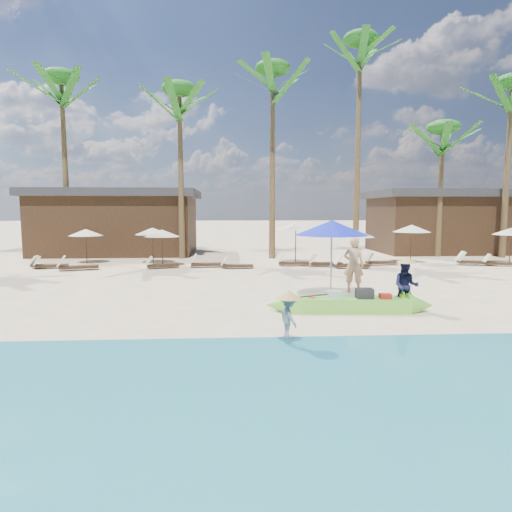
{
  "coord_description": "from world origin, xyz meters",
  "views": [
    {
      "loc": [
        -0.29,
        -12.0,
        2.88
      ],
      "look_at": [
        0.49,
        2.0,
        1.41
      ],
      "focal_mm": 30.0,
      "sensor_mm": 36.0,
      "label": 1
    }
  ],
  "objects": [
    {
      "name": "lounger_4_right",
      "position": [
        -3.93,
        9.69,
        0.19
      ],
      "size": [
        1.72,
        0.92,
        0.56
      ],
      "rotation": [
        0.0,
        0.0,
        0.27
      ],
      "color": "#382716",
      "rests_on": "ground"
    },
    {
      "name": "lounger_6_right",
      "position": [
        2.83,
        10.3,
        0.19
      ],
      "size": [
        1.7,
        0.6,
        0.57
      ],
      "rotation": [
        0.0,
        0.0,
        -0.05
      ],
      "color": "#382716",
      "rests_on": "ground"
    },
    {
      "name": "lounger_5_left",
      "position": [
        -1.68,
        10.02,
        0.2
      ],
      "size": [
        1.82,
        0.63,
        0.61
      ],
      "rotation": [
        0.0,
        0.0,
        0.04
      ],
      "color": "#382716",
      "rests_on": "ground"
    },
    {
      "name": "resort_parasol_8",
      "position": [
        9.7,
        11.3,
        1.92
      ],
      "size": [
        2.07,
        2.07,
        2.13
      ],
      "color": "#382716",
      "rests_on": "ground"
    },
    {
      "name": "resort_parasol_5",
      "position": [
        -3.97,
        10.63,
        1.73
      ],
      "size": [
        1.87,
        1.87,
        1.92
      ],
      "color": "#382716",
      "rests_on": "ground"
    },
    {
      "name": "lounger_9_left",
      "position": [
        12.64,
        10.09,
        0.22
      ],
      "size": [
        1.98,
        0.89,
        0.65
      ],
      "rotation": [
        0.0,
        0.0,
        -0.16
      ],
      "color": "#382716",
      "rests_on": "ground"
    },
    {
      "name": "resort_parasol_4",
      "position": [
        -4.68,
        11.86,
        1.78
      ],
      "size": [
        1.92,
        1.92,
        1.98
      ],
      "color": "#382716",
      "rests_on": "ground"
    },
    {
      "name": "resort_parasol_7",
      "position": [
        6.2,
        9.9,
        1.72
      ],
      "size": [
        1.85,
        1.85,
        1.9
      ],
      "color": "#382716",
      "rests_on": "ground"
    },
    {
      "name": "lounger_3_right",
      "position": [
        -9.52,
        9.98,
        0.18
      ],
      "size": [
        1.7,
        0.96,
        0.55
      ],
      "rotation": [
        0.0,
        0.0,
        0.3
      ],
      "color": "#382716",
      "rests_on": "ground"
    },
    {
      "name": "lounger_3_left",
      "position": [
        -9.75,
        10.06,
        0.19
      ],
      "size": [
        1.69,
        0.6,
        0.56
      ],
      "rotation": [
        0.0,
        0.0,
        0.06
      ],
      "color": "#382716",
      "rests_on": "ground"
    },
    {
      "name": "palm_6",
      "position": [
        12.84,
        14.52,
        7.05
      ],
      "size": [
        2.08,
        2.08,
        8.51
      ],
      "color": "brown",
      "rests_on": "ground"
    },
    {
      "name": "pavilion_west",
      "position": [
        -8.0,
        17.5,
        2.19
      ],
      "size": [
        10.8,
        6.6,
        4.3
      ],
      "color": "#382716",
      "rests_on": "ground"
    },
    {
      "name": "lounger_7_right",
      "position": [
        5.64,
        9.14,
        0.2
      ],
      "size": [
        1.82,
        0.69,
        0.61
      ],
      "rotation": [
        0.0,
        0.0,
        -0.08
      ],
      "color": "#382716",
      "rests_on": "ground"
    },
    {
      "name": "palm_4",
      "position": [
        2.15,
        14.01,
        9.45
      ],
      "size": [
        2.08,
        2.08,
        11.7
      ],
      "color": "brown",
      "rests_on": "ground"
    },
    {
      "name": "pavilion_east",
      "position": [
        14.0,
        17.5,
        2.2
      ],
      "size": [
        8.8,
        6.6,
        4.3
      ],
      "color": "#382716",
      "rests_on": "ground"
    },
    {
      "name": "resort_parasol_6",
      "position": [
        3.2,
        11.33,
        2.1
      ],
      "size": [
        2.26,
        2.26,
        2.33
      ],
      "color": "#382716",
      "rests_on": "ground"
    },
    {
      "name": "resort_parasol_9",
      "position": [
        14.91,
        10.49,
        1.79
      ],
      "size": [
        1.93,
        1.93,
        1.99
      ],
      "color": "#382716",
      "rests_on": "ground"
    },
    {
      "name": "vendor_green",
      "position": [
        4.7,
        -0.1,
        0.74
      ],
      "size": [
        0.88,
        0.8,
        1.47
      ],
      "primitive_type": "imported",
      "rotation": [
        0.0,
        0.0,
        -0.42
      ],
      "color": "#131434",
      "rests_on": "ground"
    },
    {
      "name": "palm_7",
      "position": [
        16.57,
        13.68,
        8.99
      ],
      "size": [
        2.08,
        2.08,
        11.08
      ],
      "color": "brown",
      "rests_on": "ground"
    },
    {
      "name": "lounger_4_left",
      "position": [
        -7.95,
        9.22,
        0.22
      ],
      "size": [
        1.98,
        1.08,
        0.64
      ],
      "rotation": [
        0.0,
        0.0,
        0.28
      ],
      "color": "#382716",
      "rests_on": "ground"
    },
    {
      "name": "blue_umbrella",
      "position": [
        2.93,
        1.68,
        2.35
      ],
      "size": [
        2.41,
        2.41,
        2.59
      ],
      "color": "#99999E",
      "rests_on": "ground"
    },
    {
      "name": "wet_sand_strip",
      "position": [
        0.0,
        -5.0,
        0.0
      ],
      "size": [
        240.0,
        4.5,
        0.01
      ],
      "primitive_type": "cube",
      "color": "tan",
      "rests_on": "ground"
    },
    {
      "name": "lounger_7_left",
      "position": [
        4.52,
        10.03,
        0.2
      ],
      "size": [
        1.73,
        0.53,
        0.59
      ],
      "rotation": [
        0.0,
        0.0,
        -0.0
      ],
      "color": "#382716",
      "rests_on": "ground"
    },
    {
      "name": "palm_3",
      "position": [
        -3.36,
        14.27,
        8.58
      ],
      "size": [
        2.08,
        2.08,
        10.52
      ],
      "color": "brown",
      "rests_on": "ground"
    },
    {
      "name": "green_canoe",
      "position": [
        3.06,
        -0.12,
        0.23
      ],
      "size": [
        5.37,
        0.93,
        0.68
      ],
      "rotation": [
        0.0,
        0.0,
        -0.07
      ],
      "color": "#71DB42",
      "rests_on": "ground"
    },
    {
      "name": "palm_2",
      "position": [
        -10.45,
        15.08,
        9.18
      ],
      "size": [
        2.08,
        2.08,
        11.33
      ],
      "color": "brown",
      "rests_on": "ground"
    },
    {
      "name": "lounger_6_left",
      "position": [
        -0.14,
        9.46,
        0.19
      ],
      "size": [
        1.64,
        0.52,
        0.56
      ],
      "rotation": [
        0.0,
        0.0,
        -0.01
      ],
      "color": "#382716",
      "rests_on": "ground"
    },
    {
      "name": "tourist",
      "position": [
        4.0,
        2.8,
        0.99
      ],
      "size": [
        0.84,
        0.7,
        1.98
      ],
      "primitive_type": "imported",
      "rotation": [
        0.0,
        0.0,
        2.78
      ],
      "color": "tan",
      "rests_on": "ground"
    },
    {
      "name": "vendor_yellow",
      "position": [
        0.9,
        -3.12,
        0.64
      ],
      "size": [
        0.52,
        0.67,
        0.92
      ],
      "primitive_type": "imported",
      "rotation": [
        0.0,
        0.0,
        1.91
      ],
      "color": "gray",
      "rests_on": "ground"
    },
    {
      "name": "lounger_9_right",
      "position": [
        13.73,
        9.64,
        0.19
      ],
      "size": [
        1.71,
        0.94,
        0.55
      ],
      "rotation": [
        0.0,
        0.0,
        -0.29
      ],
      "color": "#382716",
      "rests_on": "ground"
    },
    {
      "name": "lounger_8_left",
      "position": [
        7.62,
        10.38,
        0.2
      ],
      "size": [
        1.81,
        0.65,
        0.61
      ],
      "rotation": [
        0.0,
        0.0,
        0.06
      ],
      "color": "#382716",
      "rests_on": "ground"
    },
    {
      "name": "resort_parasol_3",
      "position": [
        -8.37,
        12.07,
        1.71
      ],
      "size": [
        1.84,
        1.84,
        1.9
      ],
      "color": "#382716",
      "rests_on": "ground"
    },
    {
      "name": "palm_5",
      "position": [
        7.45,
        14.38,
        10.82
      ],
      "size": [
        2.08,
        2.08,
        13.6
      ],
      "color": "brown",
      "rests_on": "ground"
    },
    {
      "name": "ground",
      "position": [
        0.0,
        0.0,
        0.0
      ],
      "size": [
        240.0,
        240.0,
        0.0
      ],
      "primitive_type": "plane",
      "color": "beige",
      "rests_on": "ground"
    }
  ]
}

